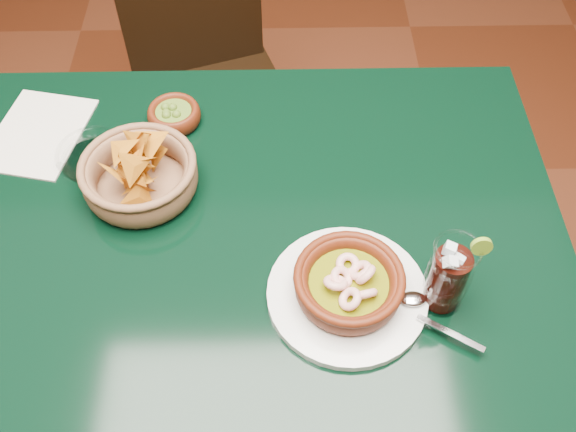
{
  "coord_description": "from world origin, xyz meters",
  "views": [
    {
      "loc": [
        0.13,
        -0.62,
        1.6
      ],
      "look_at": [
        0.14,
        -0.02,
        0.81
      ],
      "focal_mm": 40.0,
      "sensor_mm": 36.0,
      "label": 1
    }
  ],
  "objects_px": {
    "dining_chair": "(209,81)",
    "chip_basket": "(140,175)",
    "dining_table": "(209,263)",
    "shrimp_plate": "(349,286)",
    "cola_drink": "(448,276)"
  },
  "relations": [
    {
      "from": "dining_chair",
      "to": "chip_basket",
      "type": "distance_m",
      "value": 0.69
    },
    {
      "from": "dining_chair",
      "to": "shrimp_plate",
      "type": "relative_size",
      "value": 2.71
    },
    {
      "from": "chip_basket",
      "to": "dining_table",
      "type": "bearing_deg",
      "value": -39.75
    },
    {
      "from": "dining_table",
      "to": "dining_chair",
      "type": "distance_m",
      "value": 0.73
    },
    {
      "from": "shrimp_plate",
      "to": "dining_table",
      "type": "bearing_deg",
      "value": 150.17
    },
    {
      "from": "dining_table",
      "to": "shrimp_plate",
      "type": "relative_size",
      "value": 3.86
    },
    {
      "from": "dining_table",
      "to": "shrimp_plate",
      "type": "bearing_deg",
      "value": -29.83
    },
    {
      "from": "dining_chair",
      "to": "shrimp_plate",
      "type": "distance_m",
      "value": 0.93
    },
    {
      "from": "dining_chair",
      "to": "cola_drink",
      "type": "height_order",
      "value": "cola_drink"
    },
    {
      "from": "shrimp_plate",
      "to": "chip_basket",
      "type": "bearing_deg",
      "value": 146.72
    },
    {
      "from": "chip_basket",
      "to": "cola_drink",
      "type": "bearing_deg",
      "value": -25.61
    },
    {
      "from": "chip_basket",
      "to": "dining_chair",
      "type": "bearing_deg",
      "value": 85.21
    },
    {
      "from": "dining_chair",
      "to": "chip_basket",
      "type": "xyz_separation_m",
      "value": [
        -0.05,
        -0.61,
        0.32
      ]
    },
    {
      "from": "shrimp_plate",
      "to": "chip_basket",
      "type": "relative_size",
      "value": 1.36
    },
    {
      "from": "dining_table",
      "to": "chip_basket",
      "type": "xyz_separation_m",
      "value": [
        -0.11,
        0.09,
        0.14
      ]
    }
  ]
}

